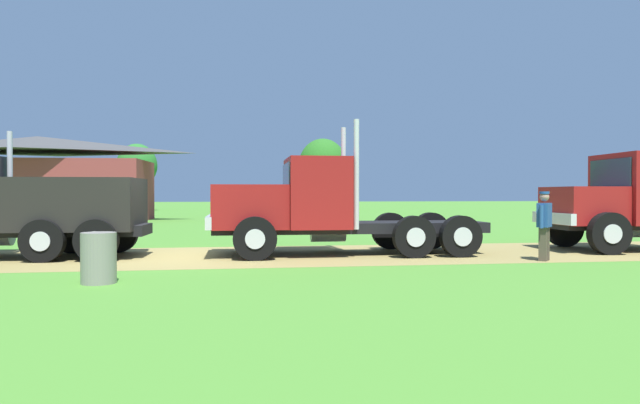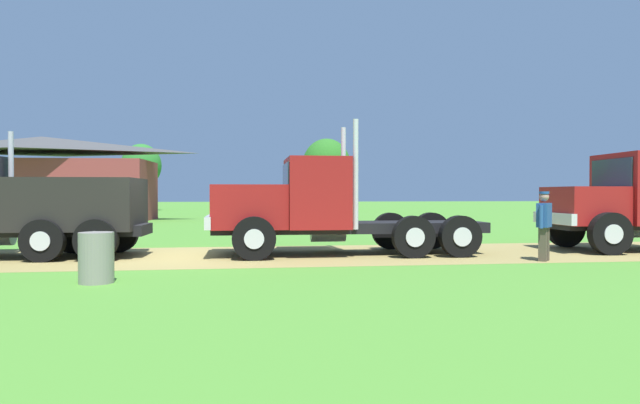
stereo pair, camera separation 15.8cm
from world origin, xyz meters
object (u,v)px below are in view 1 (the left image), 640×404
Objects in this scene: truck_foreground_white at (311,209)px; visitor_walking_mid at (544,223)px; shed_building at (38,180)px; steel_barrel at (99,258)px.

truck_foreground_white is 5.94m from visitor_walking_mid.
shed_building is at bearing 129.53° from visitor_walking_mid.
steel_barrel is 0.07× the size of shed_building.
truck_foreground_white is 6.34m from steel_barrel.
truck_foreground_white reaches higher than steel_barrel.
visitor_walking_mid is at bearing -22.47° from truck_foreground_white.
truck_foreground_white is 0.55× the size of shed_building.
truck_foreground_white is at bearing 157.53° from visitor_walking_mid.
visitor_walking_mid is (5.48, -2.27, -0.30)m from truck_foreground_white.
visitor_walking_mid is 1.82× the size of steel_barrel.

